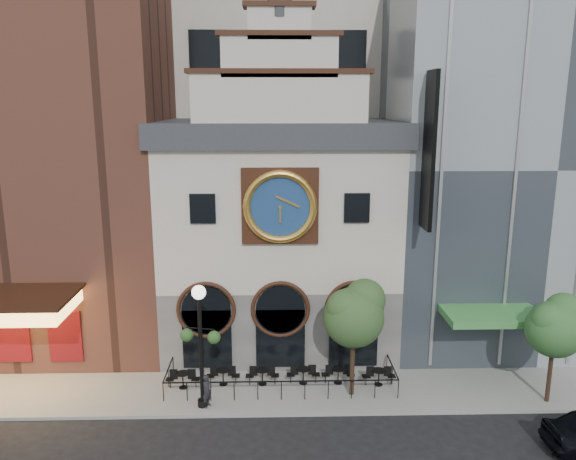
% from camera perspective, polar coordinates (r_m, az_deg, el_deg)
% --- Properties ---
extents(ground, '(120.00, 120.00, 0.00)m').
position_cam_1_polar(ground, '(25.55, -0.63, -18.47)').
color(ground, black).
rests_on(ground, ground).
extents(sidewalk, '(44.00, 5.00, 0.15)m').
position_cam_1_polar(sidewalk, '(27.67, -0.72, -15.65)').
color(sidewalk, gray).
rests_on(sidewalk, ground).
extents(clock_building, '(12.60, 8.78, 18.65)m').
position_cam_1_polar(clock_building, '(30.36, -0.89, 0.33)').
color(clock_building, '#605E5B').
rests_on(clock_building, ground).
extents(theater_building, '(14.00, 15.60, 25.00)m').
position_cam_1_polar(theater_building, '(34.21, -23.72, 10.68)').
color(theater_building, brown).
rests_on(theater_building, ground).
extents(retail_building, '(14.00, 14.40, 20.00)m').
position_cam_1_polar(retail_building, '(34.60, 21.26, 6.80)').
color(retail_building, gray).
rests_on(retail_building, ground).
extents(office_tower, '(20.00, 16.00, 40.00)m').
position_cam_1_polar(office_tower, '(42.34, -1.15, 22.01)').
color(office_tower, beige).
rests_on(office_tower, ground).
extents(cafe_railing, '(10.60, 2.60, 0.90)m').
position_cam_1_polar(cafe_railing, '(27.43, -0.72, -14.68)').
color(cafe_railing, black).
rests_on(cafe_railing, sidewalk).
extents(bistro_0, '(1.58, 0.68, 0.90)m').
position_cam_1_polar(bistro_0, '(27.66, -10.63, -14.63)').
color(bistro_0, black).
rests_on(bistro_0, sidewalk).
extents(bistro_1, '(1.58, 0.68, 0.90)m').
position_cam_1_polar(bistro_1, '(27.68, -6.61, -14.47)').
color(bistro_1, black).
rests_on(bistro_1, sidewalk).
extents(bistro_2, '(1.58, 0.68, 0.90)m').
position_cam_1_polar(bistro_2, '(27.55, -2.62, -14.53)').
color(bistro_2, black).
rests_on(bistro_2, sidewalk).
extents(bistro_3, '(1.58, 0.68, 0.90)m').
position_cam_1_polar(bistro_3, '(27.62, 1.56, -14.44)').
color(bistro_3, black).
rests_on(bistro_3, sidewalk).
extents(bistro_4, '(1.58, 0.68, 0.90)m').
position_cam_1_polar(bistro_4, '(27.73, 5.11, -14.38)').
color(bistro_4, black).
rests_on(bistro_4, sidewalk).
extents(bistro_5, '(1.58, 0.68, 0.90)m').
position_cam_1_polar(bistro_5, '(27.80, 9.20, -14.42)').
color(bistro_5, black).
rests_on(bistro_5, sidewalk).
extents(pedestrian, '(0.59, 0.66, 1.51)m').
position_cam_1_polar(pedestrian, '(25.87, -8.22, -15.86)').
color(pedestrian, black).
rests_on(pedestrian, sidewalk).
extents(lamppost, '(1.77, 0.83, 5.61)m').
position_cam_1_polar(lamppost, '(24.75, -8.91, -10.29)').
color(lamppost, black).
rests_on(lamppost, sidewalk).
extents(tree_left, '(2.82, 2.71, 5.43)m').
position_cam_1_polar(tree_left, '(25.46, 6.80, -8.31)').
color(tree_left, '#382619').
rests_on(tree_left, sidewalk).
extents(tree_right, '(2.59, 2.49, 4.99)m').
position_cam_1_polar(tree_right, '(27.45, 25.56, -8.66)').
color(tree_right, '#382619').
rests_on(tree_right, sidewalk).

